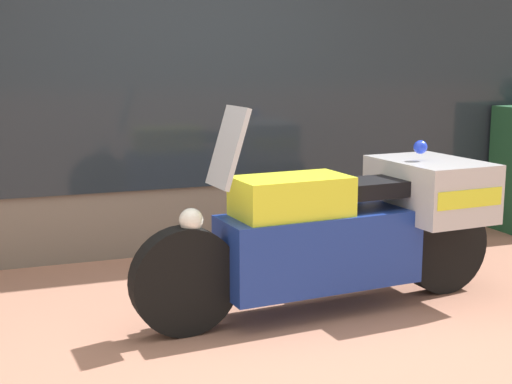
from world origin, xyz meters
TOP-DOWN VIEW (x-y plane):
  - ground_plane at (0.00, 0.00)m, footprint 60.00×60.00m
  - shop_building at (-0.40, 2.00)m, footprint 6.91×0.55m
  - window_display at (0.34, 2.03)m, footprint 5.63×0.30m
  - paramedic_motorcycle at (0.67, 0.17)m, footprint 2.50×0.83m

SIDE VIEW (x-z plane):
  - ground_plane at x=0.00m, z-range 0.00..0.00m
  - window_display at x=0.34m, z-range -0.50..1.43m
  - paramedic_motorcycle at x=0.67m, z-range -0.11..1.20m
  - shop_building at x=-0.40m, z-range 0.01..3.79m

